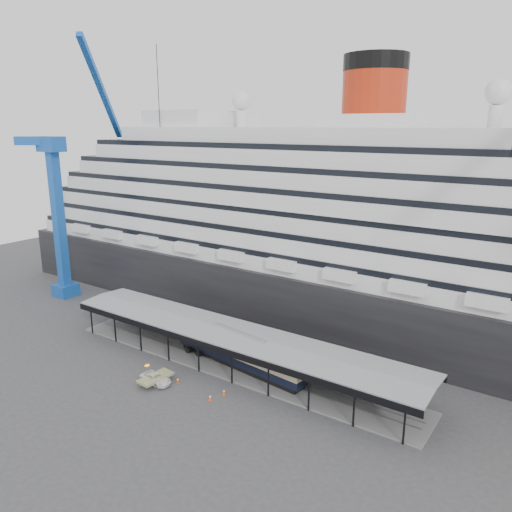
% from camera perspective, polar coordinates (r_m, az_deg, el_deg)
% --- Properties ---
extents(ground, '(200.00, 200.00, 0.00)m').
position_cam_1_polar(ground, '(69.53, -5.18, -13.89)').
color(ground, '#373739').
rests_on(ground, ground).
extents(cruise_ship, '(130.00, 30.00, 43.90)m').
position_cam_1_polar(cruise_ship, '(89.15, 7.85, 4.99)').
color(cruise_ship, black).
rests_on(cruise_ship, ground).
extents(platform_canopy, '(56.00, 9.18, 5.30)m').
position_cam_1_polar(platform_canopy, '(71.92, -2.64, -10.71)').
color(platform_canopy, slate).
rests_on(platform_canopy, ground).
extents(crane_blue, '(22.63, 19.19, 47.60)m').
position_cam_1_polar(crane_blue, '(103.00, -21.29, 6.33)').
color(crane_blue, '#1751B1').
rests_on(crane_blue, ground).
extents(port_truck, '(4.83, 2.48, 1.31)m').
position_cam_1_polar(port_truck, '(69.45, -11.39, -13.57)').
color(port_truck, white).
rests_on(port_truck, ground).
extents(pullman_carriage, '(22.34, 5.32, 21.76)m').
position_cam_1_polar(pullman_carriage, '(71.19, -1.91, -10.73)').
color(pullman_carriage, black).
rests_on(pullman_carriage, ground).
extents(traffic_cone_left, '(0.49, 0.49, 0.77)m').
position_cam_1_polar(traffic_cone_left, '(69.13, -8.94, -13.84)').
color(traffic_cone_left, '#CF3E0B').
rests_on(traffic_cone_left, ground).
extents(traffic_cone_mid, '(0.54, 0.54, 0.81)m').
position_cam_1_polar(traffic_cone_mid, '(64.80, -5.27, -15.78)').
color(traffic_cone_mid, '#F6490D').
rests_on(traffic_cone_mid, ground).
extents(traffic_cone_right, '(0.55, 0.55, 0.82)m').
position_cam_1_polar(traffic_cone_right, '(65.83, -3.69, -15.22)').
color(traffic_cone_right, '#E0510C').
rests_on(traffic_cone_right, ground).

